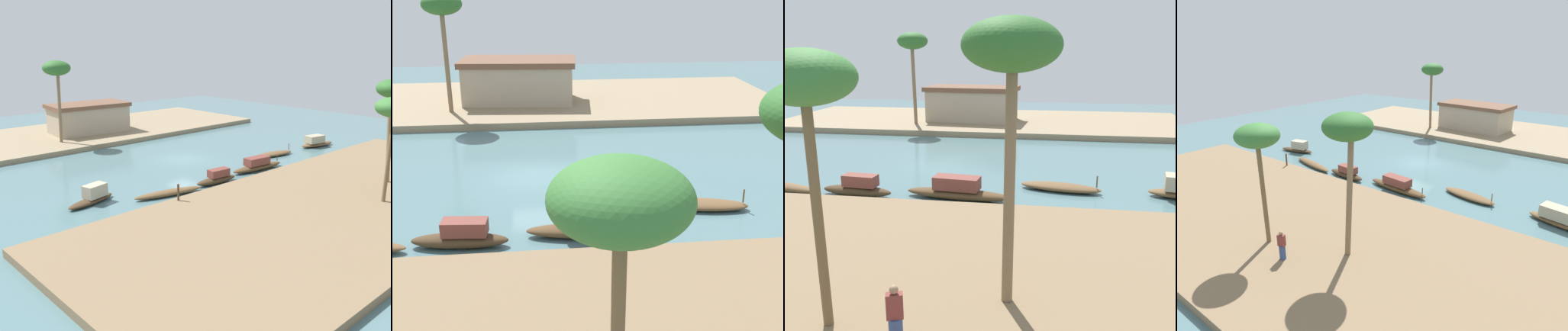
# 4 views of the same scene
# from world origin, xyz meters

# --- Properties ---
(river_water) EXTENTS (71.06, 71.06, 0.00)m
(river_water) POSITION_xyz_m (0.00, 0.00, 0.00)
(river_water) COLOR slate
(river_water) RESTS_ON ground
(riverbank_right) EXTENTS (38.94, 14.72, 0.48)m
(riverbank_right) POSITION_xyz_m (0.00, 16.06, 0.24)
(riverbank_right) COLOR #937F60
(riverbank_right) RESTS_ON ground
(sampan_with_tall_canopy) EXTENTS (3.74, 1.21, 1.10)m
(sampan_with_tall_canopy) POSITION_xyz_m (-2.88, -7.25, 0.42)
(sampan_with_tall_canopy) COLOR #47331E
(sampan_with_tall_canopy) RESTS_ON river_water
(sampan_near_left_bank) EXTENTS (4.30, 1.88, 0.97)m
(sampan_near_left_bank) POSITION_xyz_m (7.17, -4.85, 0.20)
(sampan_near_left_bank) COLOR brown
(sampan_near_left_bank) RESTS_ON river_water
(sampan_downstream_large) EXTENTS (5.41, 1.56, 1.14)m
(sampan_downstream_large) POSITION_xyz_m (2.17, -6.96, 0.44)
(sampan_downstream_large) COLOR brown
(sampan_downstream_large) RESTS_ON river_water
(palm_tree_left_near) EXTENTS (2.28, 2.28, 6.70)m
(palm_tree_left_near) POSITION_xyz_m (1.21, -18.29, 6.39)
(palm_tree_left_near) COLOR brown
(palm_tree_left_near) RESTS_ON riverbank_left
(palm_tree_right_tall) EXTENTS (2.70, 2.70, 8.16)m
(palm_tree_right_tall) POSITION_xyz_m (-5.76, 12.09, 7.66)
(palm_tree_right_tall) COLOR #7F6647
(palm_tree_right_tall) RESTS_ON riverbank_right
(riverside_building) EXTENTS (8.96, 5.35, 3.25)m
(riverside_building) POSITION_xyz_m (-0.92, 15.12, 2.13)
(riverside_building) COLOR tan
(riverside_building) RESTS_ON riverbank_right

